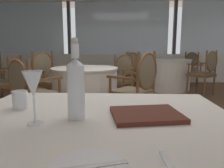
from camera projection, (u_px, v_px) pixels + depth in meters
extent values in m
plane|color=brown|center=(121.00, 137.00, 2.53)|extent=(14.39, 14.39, 0.00)
cube|color=silver|center=(121.00, 68.00, 6.54)|extent=(10.06, 0.12, 0.85)
cube|color=silver|center=(18.00, 28.00, 6.49)|extent=(2.78, 0.02, 1.54)
cube|color=silver|center=(122.00, 28.00, 6.36)|extent=(2.78, 0.02, 1.54)
cube|color=#333338|center=(69.00, 28.00, 6.40)|extent=(0.08, 0.14, 1.54)
cube|color=#333338|center=(175.00, 28.00, 6.27)|extent=(0.08, 0.14, 1.54)
cube|color=white|center=(96.00, 124.00, 0.88)|extent=(1.22, 1.09, 0.02)
cube|color=silver|center=(89.00, 167.00, 0.53)|extent=(0.20, 0.08, 0.00)
cylinder|color=white|center=(77.00, 92.00, 0.91)|extent=(0.07, 0.07, 0.23)
cone|color=white|center=(76.00, 62.00, 0.89)|extent=(0.07, 0.07, 0.03)
cylinder|color=white|center=(76.00, 51.00, 0.88)|extent=(0.03, 0.03, 0.06)
sphere|color=silver|center=(76.00, 40.00, 0.87)|extent=(0.03, 0.03, 0.03)
cylinder|color=white|center=(37.00, 123.00, 0.85)|extent=(0.06, 0.06, 0.00)
cylinder|color=white|center=(36.00, 110.00, 0.84)|extent=(0.01, 0.01, 0.10)
cone|color=white|center=(34.00, 84.00, 0.82)|extent=(0.08, 0.08, 0.11)
cylinder|color=white|center=(21.00, 99.00, 1.06)|extent=(0.07, 0.07, 0.09)
cube|color=#512319|center=(147.00, 114.00, 0.94)|extent=(0.33, 0.28, 0.02)
cylinder|color=white|center=(85.00, 68.00, 3.18)|extent=(1.00, 1.00, 0.02)
cylinder|color=white|center=(86.00, 93.00, 3.25)|extent=(0.97, 0.97, 0.73)
cube|color=brown|center=(132.00, 95.00, 2.73)|extent=(0.64, 0.64, 0.05)
cube|color=#75664C|center=(132.00, 91.00, 2.72)|extent=(0.59, 0.59, 0.04)
cylinder|color=brown|center=(111.00, 113.00, 2.74)|extent=(0.04, 0.04, 0.43)
cylinder|color=brown|center=(128.00, 107.00, 3.05)|extent=(0.04, 0.04, 0.43)
cylinder|color=brown|center=(137.00, 120.00, 2.50)|extent=(0.04, 0.04, 0.43)
cylinder|color=brown|center=(153.00, 112.00, 2.81)|extent=(0.04, 0.04, 0.43)
cylinder|color=brown|center=(138.00, 75.00, 2.40)|extent=(0.04, 0.04, 0.53)
cylinder|color=brown|center=(154.00, 72.00, 2.72)|extent=(0.04, 0.04, 0.53)
ellipsoid|color=#75664C|center=(148.00, 71.00, 2.55)|extent=(0.27, 0.35, 0.44)
torus|color=brown|center=(148.00, 71.00, 2.55)|extent=(0.29, 0.39, 0.46)
cube|color=brown|center=(120.00, 78.00, 2.51)|extent=(0.32, 0.24, 0.03)
cylinder|color=brown|center=(110.00, 86.00, 2.61)|extent=(0.03, 0.03, 0.22)
cube|color=brown|center=(141.00, 74.00, 2.90)|extent=(0.32, 0.24, 0.03)
cylinder|color=brown|center=(132.00, 81.00, 3.00)|extent=(0.03, 0.03, 0.22)
cube|color=brown|center=(118.00, 81.00, 3.89)|extent=(0.64, 0.64, 0.05)
cube|color=#75664C|center=(118.00, 79.00, 3.89)|extent=(0.59, 0.59, 0.04)
cylinder|color=brown|center=(120.00, 97.00, 3.66)|extent=(0.04, 0.04, 0.41)
cylinder|color=brown|center=(102.00, 94.00, 3.90)|extent=(0.04, 0.04, 0.41)
cylinder|color=brown|center=(133.00, 93.00, 3.97)|extent=(0.04, 0.04, 0.41)
cylinder|color=brown|center=(115.00, 91.00, 4.21)|extent=(0.04, 0.04, 0.41)
cylinder|color=brown|center=(133.00, 67.00, 3.89)|extent=(0.04, 0.04, 0.46)
cylinder|color=brown|center=(116.00, 66.00, 4.13)|extent=(0.04, 0.04, 0.46)
ellipsoid|color=#75664C|center=(124.00, 65.00, 4.01)|extent=(0.35, 0.27, 0.38)
torus|color=brown|center=(124.00, 65.00, 4.01)|extent=(0.34, 0.25, 0.40)
cube|color=brown|center=(129.00, 69.00, 3.69)|extent=(0.24, 0.32, 0.03)
cylinder|color=brown|center=(124.00, 76.00, 3.59)|extent=(0.03, 0.03, 0.22)
cube|color=brown|center=(106.00, 67.00, 3.99)|extent=(0.24, 0.32, 0.03)
cylinder|color=brown|center=(102.00, 74.00, 3.89)|extent=(0.03, 0.03, 0.22)
cube|color=brown|center=(51.00, 83.00, 3.74)|extent=(0.64, 0.64, 0.05)
cube|color=#75664C|center=(51.00, 81.00, 3.74)|extent=(0.59, 0.59, 0.04)
cylinder|color=brown|center=(68.00, 95.00, 3.82)|extent=(0.04, 0.04, 0.40)
cylinder|color=brown|center=(49.00, 100.00, 3.51)|extent=(0.04, 0.04, 0.40)
cylinder|color=brown|center=(54.00, 93.00, 4.06)|extent=(0.04, 0.04, 0.40)
cylinder|color=brown|center=(35.00, 96.00, 3.74)|extent=(0.04, 0.04, 0.40)
cylinder|color=brown|center=(53.00, 65.00, 3.97)|extent=(0.04, 0.04, 0.54)
cylinder|color=brown|center=(33.00, 67.00, 3.66)|extent=(0.04, 0.04, 0.54)
ellipsoid|color=#75664C|center=(43.00, 65.00, 3.82)|extent=(0.27, 0.35, 0.45)
torus|color=brown|center=(43.00, 65.00, 3.82)|extent=(0.29, 0.40, 0.46)
cube|color=brown|center=(63.00, 69.00, 3.88)|extent=(0.32, 0.24, 0.03)
cylinder|color=brown|center=(68.00, 75.00, 3.82)|extent=(0.03, 0.03, 0.22)
cube|color=brown|center=(39.00, 71.00, 3.49)|extent=(0.32, 0.24, 0.03)
cylinder|color=brown|center=(44.00, 78.00, 3.43)|extent=(0.03, 0.03, 0.22)
cube|color=brown|center=(37.00, 98.00, 2.58)|extent=(0.64, 0.64, 0.05)
cube|color=#75664C|center=(36.00, 94.00, 2.57)|extent=(0.59, 0.59, 0.04)
cylinder|color=brown|center=(42.00, 110.00, 2.89)|extent=(0.04, 0.04, 0.43)
cylinder|color=brown|center=(61.00, 115.00, 2.66)|extent=(0.04, 0.04, 0.43)
cylinder|color=brown|center=(14.00, 117.00, 2.58)|extent=(0.04, 0.04, 0.43)
cylinder|color=brown|center=(32.00, 125.00, 2.34)|extent=(0.04, 0.04, 0.43)
cylinder|color=brown|center=(10.00, 77.00, 2.50)|extent=(0.04, 0.04, 0.46)
cylinder|color=brown|center=(29.00, 81.00, 2.26)|extent=(0.04, 0.04, 0.46)
ellipsoid|color=#75664C|center=(18.00, 77.00, 2.36)|extent=(0.35, 0.27, 0.38)
torus|color=brown|center=(18.00, 77.00, 2.36)|extent=(0.34, 0.25, 0.40)
cube|color=brown|center=(25.00, 76.00, 2.70)|extent=(0.24, 0.32, 0.03)
cylinder|color=brown|center=(36.00, 83.00, 2.83)|extent=(0.03, 0.03, 0.22)
cube|color=brown|center=(50.00, 79.00, 2.40)|extent=(0.24, 0.32, 0.03)
cylinder|color=brown|center=(60.00, 87.00, 2.53)|extent=(0.03, 0.03, 0.22)
cylinder|color=white|center=(166.00, 60.00, 5.38)|extent=(1.24, 1.24, 0.02)
cylinder|color=white|center=(166.00, 74.00, 5.44)|extent=(1.20, 1.20, 0.73)
cube|color=brown|center=(139.00, 75.00, 4.84)|extent=(0.65, 0.65, 0.05)
cube|color=#75664C|center=(139.00, 73.00, 4.84)|extent=(0.60, 0.60, 0.04)
cylinder|color=brown|center=(139.00, 83.00, 5.16)|extent=(0.04, 0.04, 0.41)
cylinder|color=brown|center=(152.00, 85.00, 4.85)|extent=(0.04, 0.04, 0.41)
cylinder|color=brown|center=(127.00, 84.00, 4.92)|extent=(0.04, 0.04, 0.41)
cylinder|color=brown|center=(139.00, 87.00, 4.61)|extent=(0.04, 0.04, 0.41)
cylinder|color=brown|center=(127.00, 63.00, 4.83)|extent=(0.04, 0.04, 0.49)
cylinder|color=brown|center=(140.00, 64.00, 4.52)|extent=(0.04, 0.04, 0.49)
ellipsoid|color=#75664C|center=(133.00, 62.00, 4.66)|extent=(0.29, 0.33, 0.41)
torus|color=brown|center=(133.00, 62.00, 4.66)|extent=(0.30, 0.34, 0.42)
cube|color=brown|center=(133.00, 63.00, 5.01)|extent=(0.30, 0.27, 0.03)
cylinder|color=brown|center=(137.00, 67.00, 5.11)|extent=(0.03, 0.03, 0.22)
cube|color=brown|center=(148.00, 65.00, 4.62)|extent=(0.30, 0.27, 0.03)
cylinder|color=brown|center=(153.00, 69.00, 4.73)|extent=(0.03, 0.03, 0.22)
cube|color=brown|center=(201.00, 75.00, 4.68)|extent=(0.65, 0.65, 0.05)
cube|color=#75664C|center=(201.00, 73.00, 4.68)|extent=(0.60, 0.60, 0.04)
cylinder|color=brown|center=(187.00, 85.00, 4.76)|extent=(0.04, 0.04, 0.42)
cylinder|color=brown|center=(197.00, 83.00, 5.00)|extent=(0.04, 0.04, 0.42)
cylinder|color=brown|center=(204.00, 88.00, 4.45)|extent=(0.04, 0.04, 0.42)
cylinder|color=brown|center=(214.00, 86.00, 4.69)|extent=(0.04, 0.04, 0.42)
cylinder|color=brown|center=(206.00, 63.00, 4.36)|extent=(0.04, 0.04, 0.52)
cylinder|color=brown|center=(216.00, 62.00, 4.60)|extent=(0.04, 0.04, 0.52)
ellipsoid|color=#75664C|center=(212.00, 62.00, 4.46)|extent=(0.33, 0.29, 0.44)
torus|color=brown|center=(212.00, 62.00, 4.46)|extent=(0.36, 0.32, 0.45)
cube|color=brown|center=(195.00, 65.00, 4.50)|extent=(0.27, 0.30, 0.03)
cylinder|color=brown|center=(189.00, 69.00, 4.63)|extent=(0.03, 0.03, 0.22)
cube|color=brown|center=(207.00, 63.00, 4.81)|extent=(0.27, 0.30, 0.03)
cylinder|color=brown|center=(201.00, 68.00, 4.94)|extent=(0.03, 0.03, 0.22)
cube|color=brown|center=(187.00, 70.00, 6.02)|extent=(0.65, 0.65, 0.05)
cube|color=#75664C|center=(187.00, 68.00, 6.01)|extent=(0.60, 0.60, 0.04)
cylinder|color=brown|center=(189.00, 79.00, 5.78)|extent=(0.04, 0.04, 0.40)
cylinder|color=brown|center=(177.00, 77.00, 6.09)|extent=(0.04, 0.04, 0.40)
cylinder|color=brown|center=(197.00, 78.00, 6.02)|extent=(0.04, 0.04, 0.40)
cylinder|color=brown|center=(185.00, 76.00, 6.33)|extent=(0.04, 0.04, 0.40)
cylinder|color=brown|center=(198.00, 61.00, 5.94)|extent=(0.04, 0.04, 0.48)
cylinder|color=brown|center=(186.00, 60.00, 6.25)|extent=(0.04, 0.04, 0.48)
ellipsoid|color=#75664C|center=(192.00, 59.00, 6.10)|extent=(0.29, 0.33, 0.40)
torus|color=brown|center=(192.00, 59.00, 6.10)|extent=(0.29, 0.33, 0.41)
cube|color=brown|center=(196.00, 62.00, 5.77)|extent=(0.30, 0.27, 0.03)
cylinder|color=brown|center=(192.00, 66.00, 5.70)|extent=(0.03, 0.03, 0.22)
cube|color=brown|center=(180.00, 61.00, 6.16)|extent=(0.30, 0.27, 0.03)
cylinder|color=brown|center=(177.00, 65.00, 6.09)|extent=(0.03, 0.03, 0.22)
cube|color=brown|center=(139.00, 68.00, 6.17)|extent=(0.65, 0.65, 0.05)
cube|color=#75664C|center=(139.00, 67.00, 6.16)|extent=(0.60, 0.60, 0.04)
cylinder|color=brown|center=(149.00, 77.00, 6.18)|extent=(0.04, 0.04, 0.42)
cylinder|color=brown|center=(139.00, 78.00, 5.94)|extent=(0.04, 0.04, 0.42)
cylinder|color=brown|center=(139.00, 75.00, 6.49)|extent=(0.04, 0.04, 0.42)
cylinder|color=brown|center=(129.00, 76.00, 6.24)|extent=(0.04, 0.04, 0.42)
cylinder|color=brown|center=(139.00, 59.00, 6.41)|extent=(0.04, 0.04, 0.44)
cylinder|color=brown|center=(129.00, 60.00, 6.16)|extent=(0.04, 0.04, 0.44)
ellipsoid|color=#75664C|center=(134.00, 59.00, 6.29)|extent=(0.33, 0.29, 0.37)
torus|color=brown|center=(134.00, 59.00, 6.29)|extent=(0.31, 0.28, 0.39)
cube|color=brown|center=(146.00, 60.00, 6.27)|extent=(0.27, 0.30, 0.03)
cylinder|color=brown|center=(149.00, 64.00, 6.18)|extent=(0.03, 0.03, 0.22)
cube|color=brown|center=(133.00, 60.00, 5.96)|extent=(0.27, 0.30, 0.03)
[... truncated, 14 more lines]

